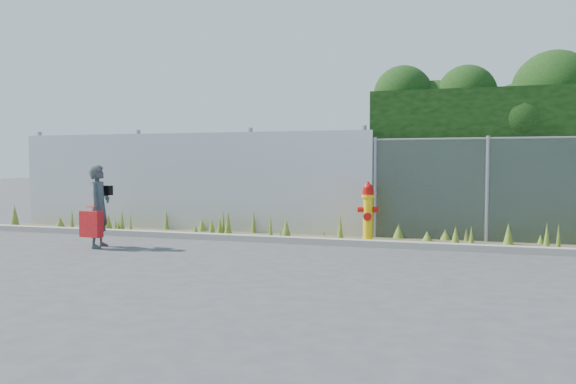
# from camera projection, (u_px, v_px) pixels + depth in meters

# --- Properties ---
(ground) EXTENTS (80.00, 80.00, 0.00)m
(ground) POSITION_uv_depth(u_px,v_px,m) (280.00, 260.00, 8.88)
(ground) COLOR #3D3D40
(ground) RESTS_ON ground
(curb) EXTENTS (16.00, 0.22, 0.12)m
(curb) POSITION_uv_depth(u_px,v_px,m) (309.00, 241.00, 10.59)
(curb) COLOR gray
(curb) RESTS_ON ground
(weed_strip) EXTENTS (16.00, 1.33, 0.54)m
(weed_strip) POSITION_uv_depth(u_px,v_px,m) (337.00, 234.00, 11.12)
(weed_strip) COLOR #4D462C
(weed_strip) RESTS_ON ground
(corrugated_fence) EXTENTS (8.50, 0.21, 2.30)m
(corrugated_fence) POSITION_uv_depth(u_px,v_px,m) (185.00, 182.00, 12.66)
(corrugated_fence) COLOR #B8BCC0
(corrugated_fence) RESTS_ON ground
(chainlink_fence) EXTENTS (6.50, 0.07, 2.05)m
(chainlink_fence) POSITION_uv_depth(u_px,v_px,m) (547.00, 190.00, 10.42)
(chainlink_fence) COLOR gray
(chainlink_fence) RESTS_ON ground
(hedge) EXTENTS (7.35, 1.90, 3.83)m
(hedge) POSITION_uv_depth(u_px,v_px,m) (562.00, 135.00, 11.23)
(hedge) COLOR black
(hedge) RESTS_ON ground
(fire_hydrant) EXTENTS (0.39, 0.35, 1.17)m
(fire_hydrant) POSITION_uv_depth(u_px,v_px,m) (368.00, 213.00, 10.73)
(fire_hydrant) COLOR yellow
(fire_hydrant) RESTS_ON ground
(woman) EXTENTS (0.47, 0.61, 1.50)m
(woman) POSITION_uv_depth(u_px,v_px,m) (99.00, 206.00, 10.14)
(woman) COLOR #106666
(woman) RESTS_ON ground
(red_tote_bag) EXTENTS (0.42, 0.15, 0.55)m
(red_tote_bag) POSITION_uv_depth(u_px,v_px,m) (91.00, 224.00, 9.98)
(red_tote_bag) COLOR #A40923
(black_shoulder_bag) EXTENTS (0.23, 0.10, 0.18)m
(black_shoulder_bag) POSITION_uv_depth(u_px,v_px,m) (106.00, 190.00, 10.30)
(black_shoulder_bag) COLOR black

